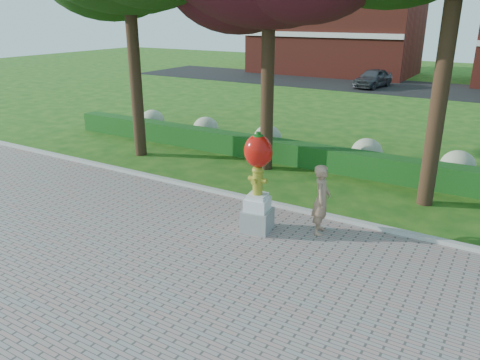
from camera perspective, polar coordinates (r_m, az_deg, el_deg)
The scene contains 10 objects.
ground at distance 11.02m, azimuth -2.43°, elevation -8.69°, with size 100.00×100.00×0.00m, color #184A12.
walkway at distance 8.54m, azimuth -18.27°, elevation -19.18°, with size 40.00×14.00×0.04m, color gray.
curb at distance 13.34m, azimuth 4.68°, elevation -3.12°, with size 40.00×0.18×0.15m, color #ADADA5.
lawn_hedge at distance 16.71m, azimuth 10.88°, elevation 2.53°, with size 24.00×0.70×0.80m, color #124015.
hydrangea_row at distance 17.41m, azimuth 13.84°, elevation 3.52°, with size 20.10×1.10×0.99m.
street at distance 36.83m, azimuth 22.70°, elevation 10.09°, with size 50.00×8.00×0.02m, color black.
building_left at distance 44.82m, azimuth 11.49°, elevation 17.16°, with size 14.00×8.00×7.00m, color maroon.
hydrant_sculpture at distance 11.42m, azimuth 2.17°, elevation 0.01°, with size 0.79×0.79×2.55m.
woman at distance 11.62m, azimuth 9.90°, elevation -2.37°, with size 0.65×0.42×1.78m, color #A87D60.
parked_car at distance 36.54m, azimuth 15.90°, elevation 11.88°, with size 1.60×3.97×1.35m, color #393B40.
Camera 1 is at (5.40, -8.05, 5.25)m, focal length 35.00 mm.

